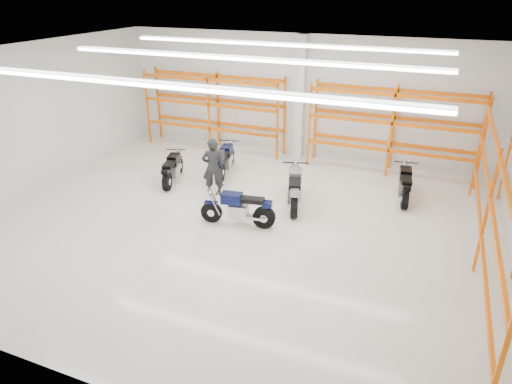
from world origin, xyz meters
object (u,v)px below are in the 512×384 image
at_px(motorcycle_main, 241,209).
at_px(motorcycle_back_b, 224,160).
at_px(motorcycle_back_c, 295,189).
at_px(motorcycle_back_d, 405,185).
at_px(structural_column, 300,98).
at_px(standing_man, 213,167).
at_px(motorcycle_back_a, 172,170).

distance_m(motorcycle_main, motorcycle_back_b, 3.68).
height_order(motorcycle_back_c, motorcycle_back_d, motorcycle_back_c).
bearing_deg(structural_column, motorcycle_back_d, -30.73).
height_order(motorcycle_back_d, structural_column, structural_column).
bearing_deg(motorcycle_back_c, standing_man, -175.44).
relative_size(motorcycle_back_d, standing_man, 1.13).
relative_size(motorcycle_back_b, structural_column, 0.49).
bearing_deg(motorcycle_main, motorcycle_back_d, 40.38).
bearing_deg(motorcycle_main, structural_column, 91.78).
height_order(motorcycle_back_a, structural_column, structural_column).
relative_size(motorcycle_back_d, structural_column, 0.46).
bearing_deg(motorcycle_back_c, motorcycle_back_a, 178.39).
bearing_deg(motorcycle_main, motorcycle_back_c, 60.16).
height_order(motorcycle_back_b, motorcycle_back_c, motorcycle_back_c).
bearing_deg(motorcycle_back_b, motorcycle_back_a, -136.19).
xyz_separation_m(motorcycle_back_d, structural_column, (-4.15, 2.47, 1.77)).
relative_size(motorcycle_main, motorcycle_back_c, 0.92).
bearing_deg(motorcycle_back_b, structural_column, 56.69).
distance_m(standing_man, structural_column, 4.75).
bearing_deg(motorcycle_back_c, motorcycle_back_d, 29.10).
relative_size(motorcycle_back_b, motorcycle_back_c, 0.97).
relative_size(motorcycle_back_c, motorcycle_back_d, 1.09).
relative_size(motorcycle_back_b, motorcycle_back_d, 1.06).
relative_size(motorcycle_main, standing_man, 1.13).
bearing_deg(motorcycle_back_a, structural_column, 52.13).
distance_m(motorcycle_back_d, structural_column, 5.14).
height_order(motorcycle_main, motorcycle_back_a, motorcycle_main).
bearing_deg(standing_man, motorcycle_back_c, 153.81).
bearing_deg(structural_column, motorcycle_main, -88.22).
height_order(motorcycle_back_b, standing_man, standing_man).
distance_m(motorcycle_back_b, motorcycle_back_c, 3.28).
bearing_deg(motorcycle_main, standing_man, 136.71).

